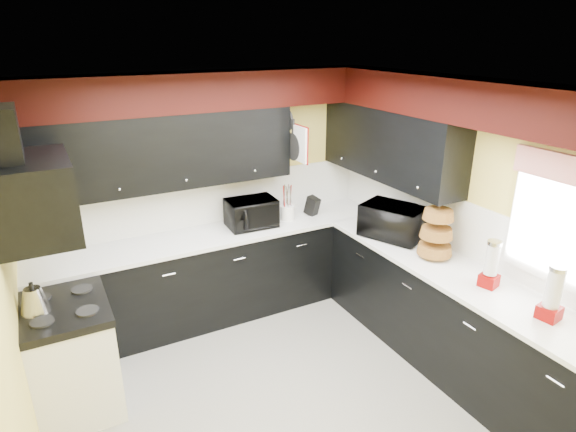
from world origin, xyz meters
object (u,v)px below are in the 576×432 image
object	(u,v)px
toaster_oven	(252,213)
utensil_crock	(287,213)
kettle	(34,300)
microwave	(393,221)
knife_block	(312,206)

from	to	relation	value
toaster_oven	utensil_crock	size ratio (longest dim) A/B	3.17
utensil_crock	kettle	xyz separation A→B (m)	(-2.47, -0.73, -0.00)
microwave	knife_block	world-z (taller)	microwave
kettle	microwave	bearing A→B (deg)	-3.10
microwave	utensil_crock	xyz separation A→B (m)	(-0.70, 0.90, -0.08)
knife_block	kettle	xyz separation A→B (m)	(-2.78, -0.73, -0.03)
toaster_oven	knife_block	world-z (taller)	toaster_oven
knife_block	kettle	size ratio (longest dim) A/B	0.99
microwave	kettle	world-z (taller)	microwave
microwave	kettle	size ratio (longest dim) A/B	2.79
toaster_oven	utensil_crock	world-z (taller)	toaster_oven
toaster_oven	knife_block	xyz separation A→B (m)	(0.72, -0.01, -0.04)
microwave	utensil_crock	world-z (taller)	microwave
knife_block	microwave	bearing A→B (deg)	-85.17
utensil_crock	microwave	bearing A→B (deg)	-52.24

